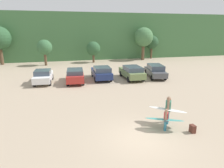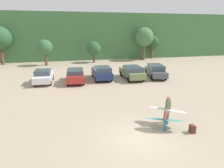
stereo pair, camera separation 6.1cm
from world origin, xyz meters
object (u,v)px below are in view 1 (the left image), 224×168
parked_car_white (43,76)px  parked_car_navy (101,72)px  parked_car_dark_gray (155,71)px  person_child (166,118)px  person_adult (168,108)px  surfboard_white (167,109)px  surfboard_teal (164,119)px  backpack_dropped (193,129)px  parked_car_olive_green (132,72)px  parked_car_red (75,75)px

parked_car_white → parked_car_navy: size_ratio=0.94×
parked_car_dark_gray → person_child: parked_car_dark_gray is taller
parked_car_dark_gray → person_adult: size_ratio=2.82×
parked_car_dark_gray → parked_car_navy: bearing=95.5°
surfboard_white → person_child: bearing=95.5°
surfboard_teal → backpack_dropped: bearing=178.7°
parked_car_olive_green → surfboard_teal: 12.23m
person_adult → person_child: bearing=87.5°
surfboard_teal → backpack_dropped: (1.41, -0.69, -0.41)m
person_adult → person_child: size_ratio=1.33×
parked_car_white → backpack_dropped: parked_car_white is taller
surfboard_white → parked_car_dark_gray: bearing=-73.0°
surfboard_teal → backpack_dropped: surfboard_teal is taller
parked_car_dark_gray → surfboard_white: bearing=167.9°
parked_car_navy → person_adult: 12.14m
parked_car_white → backpack_dropped: (9.10, -13.31, -0.53)m
parked_car_red → parked_car_navy: bearing=-73.6°
person_child → parked_car_white: bearing=-25.5°
parked_car_dark_gray → surfboard_white: (-4.78, -11.52, 0.13)m
parked_car_white → person_child: bearing=-146.3°
parked_car_white → parked_car_olive_green: (9.95, -0.60, 0.07)m
parked_car_white → surfboard_white: 14.53m
parked_car_navy → person_adult: (1.86, -11.99, 0.16)m
parked_car_white → surfboard_white: size_ratio=1.92×
backpack_dropped → person_child: bearing=154.4°
parked_car_navy → backpack_dropped: (2.65, -13.42, -0.58)m
person_child → parked_car_olive_green: bearing=-67.3°
parked_car_navy → person_child: bearing=-172.8°
person_adult → person_child: person_adult is taller
person_child → surfboard_teal: 0.11m
parked_car_olive_green → person_adult: (-1.64, -11.29, 0.14)m
parked_car_white → parked_car_red: bearing=-97.6°
parked_car_red → person_child: bearing=-156.4°
parked_car_dark_gray → surfboard_teal: parked_car_dark_gray is taller
parked_car_red → person_child: 12.84m
parked_car_olive_green → backpack_dropped: parked_car_olive_green is taller
parked_car_dark_gray → person_child: 13.28m
parked_car_white → surfboard_teal: 14.78m
backpack_dropped → parked_car_olive_green: bearing=86.2°
parked_car_dark_gray → person_adult: person_adult is taller
parked_car_dark_gray → surfboard_white: parked_car_dark_gray is taller
parked_car_red → person_child: (4.36, -12.08, -0.08)m
parked_car_white → person_child: size_ratio=3.25×
person_adult → surfboard_white: 0.13m
surfboard_teal → backpack_dropped: size_ratio=4.96×
person_child → backpack_dropped: bearing=-172.6°
parked_car_dark_gray → surfboard_teal: size_ratio=2.16×
parked_car_navy → parked_car_red: bearing=104.0°
surfboard_teal → surfboard_white: bearing=-104.1°
parked_car_navy → parked_car_dark_gray: 6.57m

